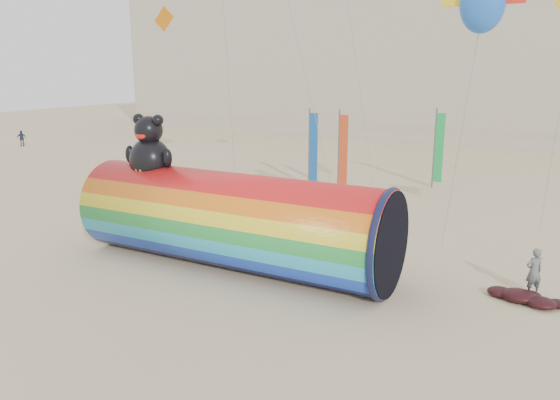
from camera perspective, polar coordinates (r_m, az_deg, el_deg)
The scene contains 6 objects.
ground at distance 22.21m, azimuth -3.01°, elevation -6.69°, with size 160.00×160.00×0.00m, color #CCB58C.
hotel_building at distance 67.72m, azimuth 9.11°, elevation 15.69°, with size 60.40×15.40×20.60m.
windsock_assembly at distance 21.52m, azimuth -5.01°, elevation -1.86°, with size 12.92×3.94×5.96m.
kite_handler at distance 20.95m, azimuth 25.00°, elevation -6.81°, with size 0.62×0.41×1.70m, color #5A5E62.
fabric_bundle at distance 20.46m, azimuth 24.27°, elevation -9.25°, with size 2.62×1.35×0.41m.
festival_banners at distance 35.51m, azimuth 8.81°, elevation 5.28°, with size 7.81×4.42×5.20m.
Camera 1 is at (10.98, -17.70, 7.72)m, focal length 35.00 mm.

